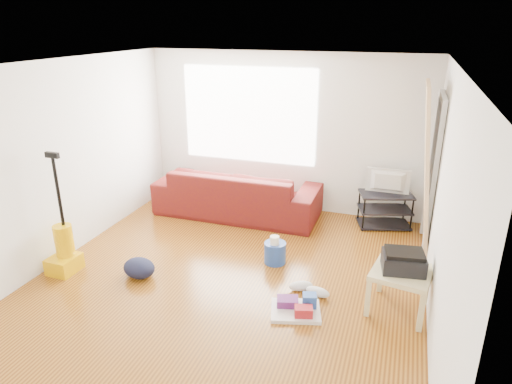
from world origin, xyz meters
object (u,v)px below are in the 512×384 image
(bucket, at_px, (275,262))
(backpack, at_px, (140,276))
(side_table, at_px, (402,277))
(sofa, at_px, (238,214))
(vacuum, at_px, (64,250))
(tv_stand, at_px, (385,209))
(cleaning_tray, at_px, (297,308))

(bucket, relative_size, backpack, 0.67)
(side_table, bearing_deg, bucket, 160.10)
(side_table, bearing_deg, sofa, 143.52)
(sofa, relative_size, bucket, 9.20)
(sofa, xyz_separation_m, vacuum, (-1.40, -2.34, 0.28))
(tv_stand, distance_m, side_table, 2.18)
(side_table, xyz_separation_m, bucket, (-1.54, 0.56, -0.40))
(cleaning_tray, xyz_separation_m, backpack, (-1.99, 0.10, -0.06))
(bucket, bearing_deg, side_table, -19.90)
(tv_stand, distance_m, cleaning_tray, 2.66)
(tv_stand, distance_m, backpack, 3.66)
(side_table, height_order, bucket, side_table)
(sofa, height_order, cleaning_tray, sofa)
(cleaning_tray, distance_m, vacuum, 2.95)
(sofa, bearing_deg, side_table, 143.52)
(side_table, bearing_deg, vacuum, -173.43)
(sofa, bearing_deg, bucket, 127.24)
(tv_stand, height_order, cleaning_tray, tv_stand)
(side_table, height_order, vacuum, vacuum)
(sofa, distance_m, vacuum, 2.74)
(cleaning_tray, distance_m, backpack, 2.00)
(tv_stand, relative_size, side_table, 1.26)
(backpack, bearing_deg, tv_stand, 58.76)
(tv_stand, height_order, backpack, tv_stand)
(vacuum, bearing_deg, cleaning_tray, 2.61)
(side_table, distance_m, cleaning_tray, 1.14)
(backpack, bearing_deg, side_table, 22.17)
(side_table, bearing_deg, backpack, -174.41)
(backpack, relative_size, vacuum, 0.28)
(sofa, xyz_separation_m, tv_stand, (2.25, 0.27, 0.27))
(bucket, relative_size, vacuum, 0.18)
(sofa, relative_size, cleaning_tray, 4.19)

